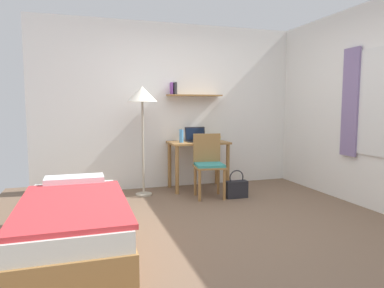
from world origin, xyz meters
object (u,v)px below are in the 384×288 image
object	(u,v)px
desk_chair	(209,162)
standing_lamp	(142,99)
desk	(198,151)
water_bottle	(181,136)
handbag	(236,189)
bed	(74,224)
book_stack	(213,138)
laptop	(196,138)

from	to	relation	value
desk_chair	standing_lamp	xyz separation A→B (m)	(-0.88, 0.36, 0.90)
desk	water_bottle	world-z (taller)	water_bottle
handbag	desk	bearing A→B (deg)	116.79
desk	handbag	distance (m)	0.90
handbag	bed	bearing A→B (deg)	-150.46
desk_chair	desk	bearing A→B (deg)	88.86
standing_lamp	water_bottle	world-z (taller)	standing_lamp
book_stack	bed	bearing A→B (deg)	-136.83
desk_chair	water_bottle	size ratio (longest dim) A/B	4.54
laptop	book_stack	size ratio (longest dim) A/B	1.32
desk_chair	book_stack	size ratio (longest dim) A/B	3.54
bed	handbag	world-z (taller)	bed
desk	handbag	size ratio (longest dim) A/B	2.27
standing_lamp	laptop	bearing A→B (deg)	13.06
book_stack	desk_chair	bearing A→B (deg)	-117.22
desk_chair	standing_lamp	distance (m)	1.31
bed	desk_chair	size ratio (longest dim) A/B	2.05
water_bottle	handbag	distance (m)	1.16
desk	handbag	bearing A→B (deg)	-63.21
desk_chair	handbag	distance (m)	0.54
desk	water_bottle	bearing A→B (deg)	-173.80
water_bottle	handbag	world-z (taller)	water_bottle
book_stack	handbag	world-z (taller)	book_stack
bed	standing_lamp	xyz separation A→B (m)	(0.93, 1.78, 1.17)
book_stack	standing_lamp	bearing A→B (deg)	-170.68
bed	book_stack	size ratio (longest dim) A/B	7.26
bed	desk_chair	bearing A→B (deg)	37.95
bed	book_stack	distance (m)	2.93
bed	handbag	size ratio (longest dim) A/B	4.64
desk	standing_lamp	bearing A→B (deg)	-171.28
laptop	handbag	size ratio (longest dim) A/B	0.84
desk	book_stack	bearing A→B (deg)	11.25
laptop	desk	bearing A→B (deg)	-79.04
bed	standing_lamp	size ratio (longest dim) A/B	1.17
bed	laptop	bearing A→B (deg)	47.58
laptop	bed	bearing A→B (deg)	-132.42
bed	desk_chair	xyz separation A→B (m)	(1.82, 1.42, 0.26)
book_stack	handbag	size ratio (longest dim) A/B	0.64
desk_chair	laptop	world-z (taller)	laptop
water_bottle	book_stack	bearing A→B (deg)	8.70
standing_lamp	book_stack	bearing A→B (deg)	9.32
bed	desk	bearing A→B (deg)	46.39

